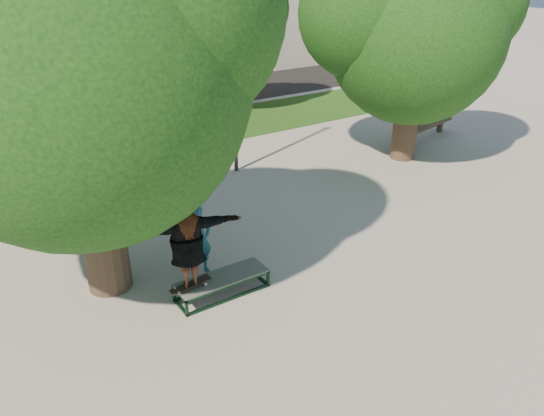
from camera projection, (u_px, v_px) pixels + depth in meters
ground at (311, 248)px, 11.81m from camera, size 120.00×120.00×0.00m
grass_strip at (174, 133)px, 19.43m from camera, size 30.00×4.00×0.02m
asphalt_strip at (94, 100)px, 23.81m from camera, size 40.00×8.00×0.01m
tree_left at (68, 56)px, 8.57m from camera, size 6.96×5.95×7.12m
tree_right at (412, 24)px, 15.33m from camera, size 6.24×5.33×6.51m
bg_tree_mid at (80, 14)px, 18.60m from camera, size 5.76×4.92×6.24m
bg_tree_right at (225, 22)px, 21.21m from camera, size 5.04×4.31×5.43m
lamppost at (233, 65)px, 14.70m from camera, size 0.25×0.15×6.11m
grind_box at (222, 285)px, 10.13m from camera, size 1.80×0.60×0.38m
skater_rig at (187, 246)px, 9.35m from camera, size 2.03×0.97×1.67m
bystander at (199, 240)px, 10.55m from camera, size 0.60×0.43×1.54m
bench at (424, 128)px, 18.63m from camera, size 3.28×1.07×0.50m
car_silver_a at (12, 100)px, 20.73m from camera, size 2.28×4.70×1.54m
car_grey at (54, 97)px, 21.23m from camera, size 3.23×5.70×1.50m
car_silver_b at (127, 82)px, 24.03m from camera, size 2.58×4.93×1.36m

